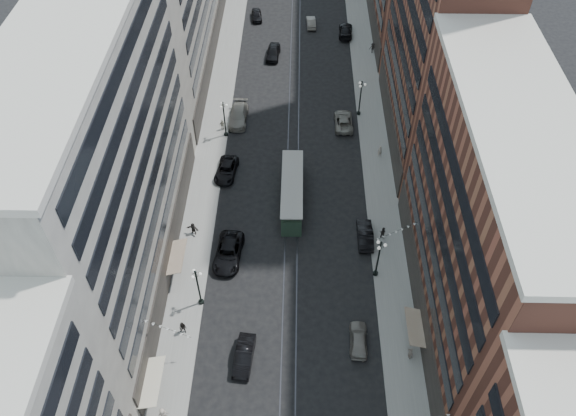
# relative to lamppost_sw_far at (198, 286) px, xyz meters

# --- Properties ---
(ground) EXTENTS (220.00, 220.00, 0.00)m
(ground) POSITION_rel_lamppost_sw_far_xyz_m (9.20, 32.00, -3.10)
(ground) COLOR black
(ground) RESTS_ON ground
(sidewalk_west) EXTENTS (4.00, 180.00, 0.15)m
(sidewalk_west) POSITION_rel_lamppost_sw_far_xyz_m (-1.80, 42.00, -3.02)
(sidewalk_west) COLOR gray
(sidewalk_west) RESTS_ON ground
(sidewalk_east) EXTENTS (4.00, 180.00, 0.15)m
(sidewalk_east) POSITION_rel_lamppost_sw_far_xyz_m (20.20, 42.00, -3.02)
(sidewalk_east) COLOR gray
(sidewalk_east) RESTS_ON ground
(rail_west) EXTENTS (0.12, 180.00, 0.02)m
(rail_west) POSITION_rel_lamppost_sw_far_xyz_m (8.50, 42.00, -3.09)
(rail_west) COLOR #2D2D33
(rail_west) RESTS_ON ground
(rail_east) EXTENTS (0.12, 180.00, 0.02)m
(rail_east) POSITION_rel_lamppost_sw_far_xyz_m (9.90, 42.00, -3.09)
(rail_east) COLOR #2D2D33
(rail_east) RESTS_ON ground
(building_west_mid) EXTENTS (8.00, 36.00, 28.00)m
(building_west_mid) POSITION_rel_lamppost_sw_far_xyz_m (-7.80, 5.00, 10.90)
(building_west_mid) COLOR #A8A495
(building_west_mid) RESTS_ON ground
(building_east_mid) EXTENTS (8.00, 30.00, 24.00)m
(building_east_mid) POSITION_rel_lamppost_sw_far_xyz_m (26.20, -0.00, 8.90)
(building_east_mid) COLOR brown
(building_east_mid) RESTS_ON ground
(lamppost_sw_far) EXTENTS (1.03, 1.14, 5.52)m
(lamppost_sw_far) POSITION_rel_lamppost_sw_far_xyz_m (0.00, 0.00, 0.00)
(lamppost_sw_far) COLOR black
(lamppost_sw_far) RESTS_ON sidewalk_west
(lamppost_sw_mid) EXTENTS (1.03, 1.14, 5.52)m
(lamppost_sw_mid) POSITION_rel_lamppost_sw_far_xyz_m (0.00, 27.00, 0.00)
(lamppost_sw_mid) COLOR black
(lamppost_sw_mid) RESTS_ON sidewalk_west
(lamppost_se_far) EXTENTS (1.03, 1.14, 5.52)m
(lamppost_se_far) POSITION_rel_lamppost_sw_far_xyz_m (18.40, 4.00, 0.00)
(lamppost_se_far) COLOR black
(lamppost_se_far) RESTS_ON sidewalk_east
(lamppost_se_mid) EXTENTS (1.03, 1.14, 5.52)m
(lamppost_se_mid) POSITION_rel_lamppost_sw_far_xyz_m (18.40, 32.00, 0.00)
(lamppost_se_mid) COLOR black
(lamppost_se_mid) RESTS_ON sidewalk_east
(streetcar) EXTENTS (2.54, 11.48, 3.17)m
(streetcar) POSITION_rel_lamppost_sw_far_xyz_m (9.20, 14.86, -1.63)
(streetcar) COLOR #263C2C
(streetcar) RESTS_ON ground
(car_2) EXTENTS (3.34, 6.34, 1.70)m
(car_2) POSITION_rel_lamppost_sw_far_xyz_m (2.30, 6.07, -2.25)
(car_2) COLOR black
(car_2) RESTS_ON ground
(car_4) EXTENTS (1.90, 4.34, 1.46)m
(car_4) POSITION_rel_lamppost_sw_far_xyz_m (16.00, -4.29, -2.37)
(car_4) COLOR slate
(car_4) RESTS_ON ground
(car_5) EXTENTS (2.09, 4.83, 1.55)m
(car_5) POSITION_rel_lamppost_sw_far_xyz_m (4.95, -6.31, -2.32)
(car_5) COLOR black
(car_5) RESTS_ON ground
(pedestrian_1) EXTENTS (1.02, 0.73, 1.88)m
(pedestrian_1) POSITION_rel_lamppost_sw_far_xyz_m (-1.72, -12.28, -2.01)
(pedestrian_1) COLOR #B1A493
(pedestrian_1) RESTS_ON sidewalk_west
(pedestrian_2) EXTENTS (0.86, 0.58, 1.63)m
(pedestrian_2) POSITION_rel_lamppost_sw_far_xyz_m (-1.29, -3.52, -2.13)
(pedestrian_2) COLOR black
(pedestrian_2) RESTS_ON sidewalk_west
(pedestrian_4) EXTENTS (0.70, 1.00, 1.56)m
(pedestrian_4) POSITION_rel_lamppost_sw_far_xyz_m (20.82, -5.82, -2.16)
(pedestrian_4) COLOR #A19385
(pedestrian_4) RESTS_ON sidewalk_east
(car_7) EXTENTS (2.99, 5.48, 1.46)m
(car_7) POSITION_rel_lamppost_sw_far_xyz_m (0.80, 19.44, -2.37)
(car_7) COLOR black
(car_7) RESTS_ON ground
(car_8) EXTENTS (2.62, 6.02, 1.72)m
(car_8) POSITION_rel_lamppost_sw_far_xyz_m (1.47, 30.43, -2.23)
(car_8) COLOR slate
(car_8) RESTS_ON ground
(car_9) EXTENTS (2.18, 4.39, 1.44)m
(car_9) POSITION_rel_lamppost_sw_far_xyz_m (2.36, 58.75, -2.38)
(car_9) COLOR black
(car_9) RESTS_ON ground
(car_10) EXTENTS (1.69, 4.82, 1.58)m
(car_10) POSITION_rel_lamppost_sw_far_xyz_m (17.60, 9.02, -2.30)
(car_10) COLOR black
(car_10) RESTS_ON ground
(car_11) EXTENTS (2.48, 5.35, 1.48)m
(car_11) POSITION_rel_lamppost_sw_far_xyz_m (16.13, 29.64, -2.35)
(car_11) COLOR slate
(car_11) RESTS_ON ground
(car_12) EXTENTS (2.52, 5.54, 1.57)m
(car_12) POSITION_rel_lamppost_sw_far_xyz_m (17.60, 53.79, -2.31)
(car_12) COLOR black
(car_12) RESTS_ON ground
(car_13) EXTENTS (2.43, 5.15, 1.70)m
(car_13) POSITION_rel_lamppost_sw_far_xyz_m (5.69, 46.72, -2.24)
(car_13) COLOR black
(car_13) RESTS_ON ground
(car_14) EXTENTS (1.69, 4.26, 1.38)m
(car_14) POSITION_rel_lamppost_sw_far_xyz_m (11.84, 56.53, -2.41)
(car_14) COLOR slate
(car_14) RESTS_ON ground
(pedestrian_5) EXTENTS (1.54, 0.87, 1.60)m
(pedestrian_5) POSITION_rel_lamppost_sw_far_xyz_m (-2.04, 9.41, -2.15)
(pedestrian_5) COLOR black
(pedestrian_5) RESTS_ON sidewalk_west
(pedestrian_6) EXTENTS (1.03, 0.75, 1.60)m
(pedestrian_6) POSITION_rel_lamppost_sw_far_xyz_m (-0.55, 28.23, -2.15)
(pedestrian_6) COLOR #A39D87
(pedestrian_6) RESTS_ON sidewalk_west
(pedestrian_7) EXTENTS (0.85, 0.70, 1.53)m
(pedestrian_7) POSITION_rel_lamppost_sw_far_xyz_m (19.61, 9.31, -2.18)
(pedestrian_7) COLOR black
(pedestrian_7) RESTS_ON sidewalk_east
(pedestrian_8) EXTENTS (0.63, 0.44, 1.64)m
(pedestrian_8) POSITION_rel_lamppost_sw_far_xyz_m (20.53, 23.22, -2.13)
(pedestrian_8) COLOR #AFA091
(pedestrian_8) RESTS_ON sidewalk_east
(pedestrian_9) EXTENTS (1.16, 0.59, 1.72)m
(pedestrian_9) POSITION_rel_lamppost_sw_far_xyz_m (21.66, 48.05, -2.09)
(pedestrian_9) COLOR black
(pedestrian_9) RESTS_ON sidewalk_east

